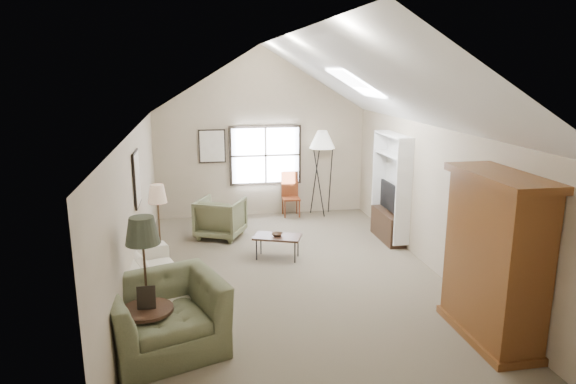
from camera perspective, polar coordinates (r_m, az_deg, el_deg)
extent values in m
cube|color=#6E624E|center=(8.84, 0.47, -9.46)|extent=(5.00, 8.00, 0.01)
cube|color=tan|center=(12.29, -2.99, 3.19)|extent=(5.00, 0.01, 2.50)
cube|color=tan|center=(4.81, 9.66, -13.95)|extent=(5.00, 0.01, 2.50)
cube|color=tan|center=(8.35, -16.63, -2.35)|extent=(0.01, 8.00, 2.50)
cube|color=tan|center=(9.22, 15.94, -0.83)|extent=(0.01, 8.00, 2.50)
cube|color=black|center=(12.23, -2.52, 4.09)|extent=(1.72, 0.08, 1.42)
cube|color=black|center=(8.52, -16.45, 1.44)|extent=(0.68, 0.04, 0.88)
cube|color=black|center=(12.10, -8.43, 5.05)|extent=(0.62, 0.04, 0.78)
cube|color=brown|center=(7.11, 22.00, -6.83)|extent=(0.60, 1.50, 2.20)
cube|color=white|center=(10.60, 11.37, 0.71)|extent=(0.32, 1.30, 2.10)
cube|color=#382316|center=(10.81, 11.06, -3.70)|extent=(0.34, 1.18, 0.60)
cube|color=black|center=(10.64, 11.21, -0.50)|extent=(0.05, 0.90, 0.55)
imported|color=beige|center=(8.15, -14.45, -9.16)|extent=(1.75, 2.71, 0.74)
imported|color=#646A4A|center=(6.73, -13.69, -13.30)|extent=(1.74, 1.64, 0.92)
imported|color=#5A6043|center=(10.84, -7.49, -2.85)|extent=(1.19, 1.21, 0.83)
cube|color=#3C2818|center=(9.61, -1.18, -6.13)|extent=(0.97, 0.76, 0.44)
imported|color=#3D2919|center=(9.53, -1.18, -4.75)|extent=(0.27, 0.27, 0.05)
cylinder|color=#3B2818|center=(6.73, -15.22, -14.78)|extent=(0.80, 0.80, 0.63)
cube|color=brown|center=(12.25, 0.33, -0.29)|extent=(0.41, 0.41, 1.05)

